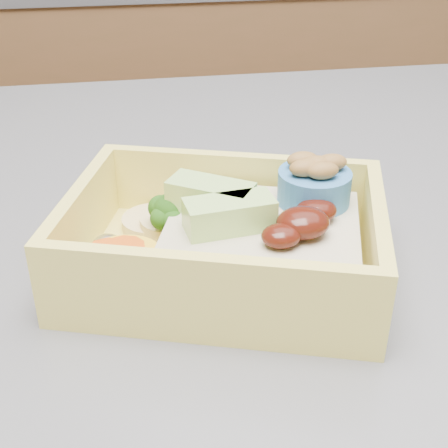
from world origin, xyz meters
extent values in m
cube|color=brown|center=(0.00, 1.20, 0.45)|extent=(3.20, 0.60, 0.90)
cube|color=#3C3C41|center=(0.00, -0.10, 0.90)|extent=(1.24, 0.84, 0.04)
cube|color=#F1DF63|center=(0.05, -0.11, 0.92)|extent=(0.22, 0.19, 0.01)
cube|color=#F1DF63|center=(0.07, -0.04, 0.95)|extent=(0.18, 0.07, 0.05)
cube|color=#F1DF63|center=(0.03, -0.17, 0.95)|extent=(0.18, 0.07, 0.05)
cube|color=#F1DF63|center=(0.14, -0.13, 0.95)|extent=(0.05, 0.12, 0.05)
cube|color=#F1DF63|center=(-0.03, -0.08, 0.95)|extent=(0.05, 0.12, 0.05)
cube|color=tan|center=(0.07, -0.11, 0.94)|extent=(0.14, 0.14, 0.03)
ellipsoid|color=#380F08|center=(0.09, -0.13, 0.97)|extent=(0.04, 0.04, 0.02)
ellipsoid|color=#380F08|center=(0.11, -0.11, 0.97)|extent=(0.03, 0.03, 0.01)
ellipsoid|color=#380F08|center=(0.08, -0.14, 0.96)|extent=(0.03, 0.03, 0.01)
cube|color=#ADDD73|center=(0.05, -0.11, 0.97)|extent=(0.06, 0.03, 0.02)
cube|color=#ADDD73|center=(0.05, -0.09, 0.97)|extent=(0.06, 0.05, 0.02)
cylinder|color=#7EAB5C|center=(0.02, -0.08, 0.94)|extent=(0.01, 0.01, 0.02)
sphere|color=#235413|center=(0.02, -0.08, 0.96)|extent=(0.02, 0.02, 0.02)
sphere|color=#235413|center=(0.03, -0.08, 0.95)|extent=(0.02, 0.02, 0.02)
sphere|color=#235413|center=(0.02, -0.07, 0.95)|extent=(0.02, 0.02, 0.02)
sphere|color=#235413|center=(0.02, -0.09, 0.95)|extent=(0.01, 0.01, 0.01)
sphere|color=#235413|center=(0.02, -0.08, 0.95)|extent=(0.01, 0.01, 0.01)
sphere|color=#235413|center=(0.02, -0.07, 0.95)|extent=(0.01, 0.01, 0.01)
cylinder|color=yellow|center=(-0.01, -0.12, 0.94)|extent=(0.05, 0.05, 0.02)
cylinder|color=#E25613|center=(-0.01, -0.12, 0.95)|extent=(0.03, 0.03, 0.00)
cylinder|color=#E25613|center=(-0.02, -0.12, 0.95)|extent=(0.03, 0.03, 0.00)
cylinder|color=#DCBE7F|center=(0.01, -0.05, 0.93)|extent=(0.04, 0.04, 0.01)
cylinder|color=#DCBE7F|center=(0.02, -0.06, 0.94)|extent=(0.04, 0.04, 0.01)
ellipsoid|color=silver|center=(0.05, -0.06, 0.94)|extent=(0.02, 0.02, 0.02)
ellipsoid|color=silver|center=(-0.02, -0.09, 0.94)|extent=(0.02, 0.02, 0.02)
cylinder|color=#3472B3|center=(0.11, -0.09, 0.97)|extent=(0.05, 0.05, 0.02)
ellipsoid|color=brown|center=(0.11, -0.09, 0.98)|extent=(0.02, 0.02, 0.01)
ellipsoid|color=brown|center=(0.12, -0.09, 0.98)|extent=(0.02, 0.02, 0.01)
ellipsoid|color=brown|center=(0.11, -0.08, 0.98)|extent=(0.02, 0.02, 0.01)
ellipsoid|color=brown|center=(0.11, -0.10, 0.98)|extent=(0.02, 0.02, 0.01)
ellipsoid|color=brown|center=(0.11, -0.09, 0.98)|extent=(0.02, 0.02, 0.01)
camera|label=1|loc=(0.00, -0.43, 1.15)|focal=50.00mm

